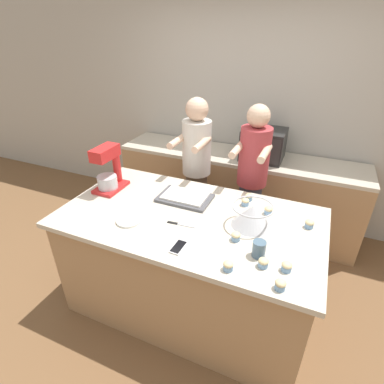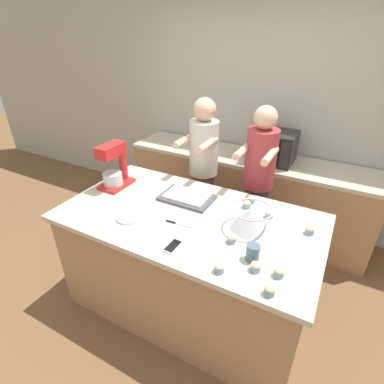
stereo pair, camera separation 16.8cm
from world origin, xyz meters
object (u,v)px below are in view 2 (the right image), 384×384
object	(u,v)px
cupcake_1	(219,268)
cupcake_2	(256,267)
mixing_bowl	(251,218)
knife	(178,224)
person_left	(203,173)
drinking_glass	(253,252)
cupcake_4	(270,290)
baking_tray	(187,197)
microwave_oven	(273,147)
person_right	(257,186)
cupcake_0	(279,272)
cupcake_3	(269,214)
cupcake_5	(247,204)
cupcake_7	(232,239)
cell_phone	(173,246)
cupcake_8	(251,199)
cupcake_6	(310,230)
stand_mixer	(114,168)
small_plate	(129,217)

from	to	relation	value
cupcake_1	cupcake_2	size ratio (longest dim) A/B	1.00
mixing_bowl	knife	world-z (taller)	mixing_bowl
person_left	knife	size ratio (longest dim) A/B	7.49
drinking_glass	cupcake_4	size ratio (longest dim) A/B	1.75
person_left	baking_tray	world-z (taller)	person_left
person_left	microwave_oven	xyz separation A→B (m)	(0.55, 0.56, 0.20)
person_right	cupcake_0	world-z (taller)	person_right
baking_tray	cupcake_0	bearing A→B (deg)	-29.98
person_left	cupcake_3	distance (m)	1.01
cupcake_5	cupcake_4	bearing A→B (deg)	-62.92
baking_tray	cupcake_7	distance (m)	0.65
person_left	microwave_oven	world-z (taller)	person_left
cupcake_5	cupcake_7	distance (m)	0.47
knife	cupcake_3	xyz separation A→B (m)	(0.57, 0.40, 0.03)
person_left	person_right	xyz separation A→B (m)	(0.57, -0.00, -0.01)
person_right	knife	world-z (taller)	person_right
cupcake_0	cupcake_7	bearing A→B (deg)	155.84
cupcake_7	baking_tray	bearing A→B (deg)	146.53
person_left	cell_phone	size ratio (longest dim) A/B	11.32
cupcake_2	cupcake_8	xyz separation A→B (m)	(-0.27, 0.74, 0.00)
cell_phone	cupcake_7	bearing A→B (deg)	34.99
cupcake_4	cupcake_8	world-z (taller)	same
cupcake_6	cupcake_7	distance (m)	0.57
microwave_oven	cupcake_6	world-z (taller)	microwave_oven
cupcake_8	cupcake_0	bearing A→B (deg)	-60.48
person_right	baking_tray	size ratio (longest dim) A/B	3.77
stand_mixer	small_plate	size ratio (longest dim) A/B	2.11
person_right	baking_tray	bearing A→B (deg)	-124.16
person_left	cupcake_7	distance (m)	1.21
stand_mixer	cupcake_5	size ratio (longest dim) A/B	6.29
cupcake_1	cupcake_8	size ratio (longest dim) A/B	1.00
small_plate	person_right	bearing A→B (deg)	58.22
small_plate	cupcake_6	xyz separation A→B (m)	(1.24, 0.45, 0.02)
stand_mixer	drinking_glass	size ratio (longest dim) A/B	3.60
drinking_glass	cupcake_6	bearing A→B (deg)	58.87
person_right	cupcake_2	bearing A→B (deg)	-73.36
cupcake_2	cupcake_0	bearing A→B (deg)	9.24
cupcake_2	cupcake_8	size ratio (longest dim) A/B	1.00
baking_tray	knife	distance (m)	0.37
person_left	baking_tray	xyz separation A→B (m)	(0.15, -0.62, 0.07)
cell_phone	cupcake_4	bearing A→B (deg)	-7.94
cupcake_7	cupcake_3	bearing A→B (deg)	71.49
person_right	baking_tray	xyz separation A→B (m)	(-0.42, -0.62, 0.08)
cupcake_1	cupcake_5	size ratio (longest dim) A/B	1.00
person_left	baking_tray	size ratio (longest dim) A/B	3.79
person_right	cupcake_4	bearing A→B (deg)	-70.12
small_plate	cupcake_5	distance (m)	0.93
microwave_oven	small_plate	bearing A→B (deg)	-111.49
cupcake_1	baking_tray	bearing A→B (deg)	131.81
cupcake_6	small_plate	bearing A→B (deg)	-160.03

